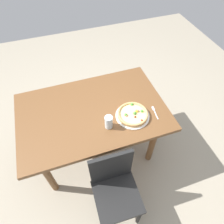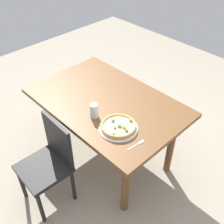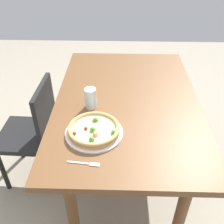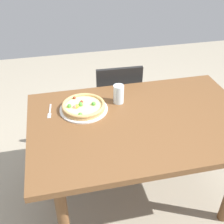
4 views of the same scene
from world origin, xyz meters
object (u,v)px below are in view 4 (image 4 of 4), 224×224
object	(u,v)px
pizza	(83,106)
dining_table	(141,131)
chair_near	(116,102)
plate	(84,109)
drinking_glass	(119,94)
fork	(50,112)

from	to	relation	value
pizza	dining_table	bearing A→B (deg)	151.38
chair_near	plate	distance (m)	0.68
drinking_glass	dining_table	bearing A→B (deg)	112.73
chair_near	drinking_glass	distance (m)	0.59
chair_near	pizza	size ratio (longest dim) A/B	2.96
dining_table	pizza	world-z (taller)	pizza
dining_table	plate	world-z (taller)	plate
fork	dining_table	bearing A→B (deg)	76.22
plate	pizza	bearing A→B (deg)	20.27
chair_near	fork	world-z (taller)	chair_near
dining_table	chair_near	distance (m)	0.72
dining_table	plate	xyz separation A→B (m)	(0.35, -0.19, 0.10)
dining_table	drinking_glass	distance (m)	0.30
chair_near	pizza	distance (m)	0.69
dining_table	fork	xyz separation A→B (m)	(0.58, -0.21, 0.10)
dining_table	chair_near	world-z (taller)	chair_near
chair_near	pizza	bearing A→B (deg)	-123.23
dining_table	fork	world-z (taller)	fork
dining_table	pizza	bearing A→B (deg)	-28.62
pizza	plate	bearing A→B (deg)	-159.73
plate	chair_near	bearing A→B (deg)	-125.08
fork	drinking_glass	xyz separation A→B (m)	(-0.48, -0.02, 0.07)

